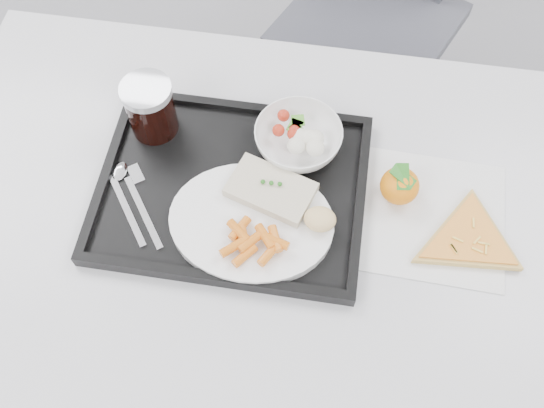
% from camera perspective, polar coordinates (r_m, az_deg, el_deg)
% --- Properties ---
extents(room, '(6.04, 7.04, 2.84)m').
position_cam_1_polar(room, '(0.31, -11.21, 5.30)').
color(room, gray).
rests_on(room, ground).
extents(table, '(1.20, 0.80, 0.75)m').
position_cam_1_polar(table, '(1.08, -0.76, -3.03)').
color(table, silver).
rests_on(table, ground).
extents(tray, '(0.45, 0.35, 0.03)m').
position_cam_1_polar(tray, '(1.04, -3.77, 1.41)').
color(tray, black).
rests_on(tray, table).
extents(dinner_plate, '(0.27, 0.27, 0.02)m').
position_cam_1_polar(dinner_plate, '(0.99, -1.96, -1.72)').
color(dinner_plate, white).
rests_on(dinner_plate, tray).
extents(fish_fillet, '(0.16, 0.12, 0.03)m').
position_cam_1_polar(fish_fillet, '(1.00, -0.11, 1.38)').
color(fish_fillet, beige).
rests_on(fish_fillet, dinner_plate).
extents(bread_roll, '(0.05, 0.05, 0.03)m').
position_cam_1_polar(bread_roll, '(0.96, 4.54, -1.43)').
color(bread_roll, tan).
rests_on(bread_roll, dinner_plate).
extents(salad_bowl, '(0.15, 0.15, 0.05)m').
position_cam_1_polar(salad_bowl, '(1.06, 2.48, 6.16)').
color(salad_bowl, white).
rests_on(salad_bowl, tray).
extents(cola_glass, '(0.09, 0.09, 0.11)m').
position_cam_1_polar(cola_glass, '(1.07, -11.38, 8.90)').
color(cola_glass, black).
rests_on(cola_glass, tray).
extents(cutlery, '(0.13, 0.16, 0.01)m').
position_cam_1_polar(cutlery, '(1.05, -13.20, 0.91)').
color(cutlery, silver).
rests_on(cutlery, tray).
extents(napkin, '(0.26, 0.25, 0.00)m').
position_cam_1_polar(napkin, '(1.05, 14.56, -1.09)').
color(napkin, silver).
rests_on(napkin, table).
extents(tangerine, '(0.08, 0.08, 0.07)m').
position_cam_1_polar(tangerine, '(1.03, 11.92, 1.69)').
color(tangerine, orange).
rests_on(tangerine, napkin).
extents(pizza_slice, '(0.29, 0.29, 0.02)m').
position_cam_1_polar(pizza_slice, '(1.04, 18.02, -3.16)').
color(pizza_slice, tan).
rests_on(pizza_slice, napkin).
extents(carrot_pile, '(0.11, 0.09, 0.02)m').
position_cam_1_polar(carrot_pile, '(0.95, -1.76, -3.52)').
color(carrot_pile, orange).
rests_on(carrot_pile, dinner_plate).
extents(salad_contents, '(0.09, 0.09, 0.03)m').
position_cam_1_polar(salad_contents, '(1.04, 2.83, 6.28)').
color(salad_contents, '#AC2815').
rests_on(salad_contents, salad_bowl).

